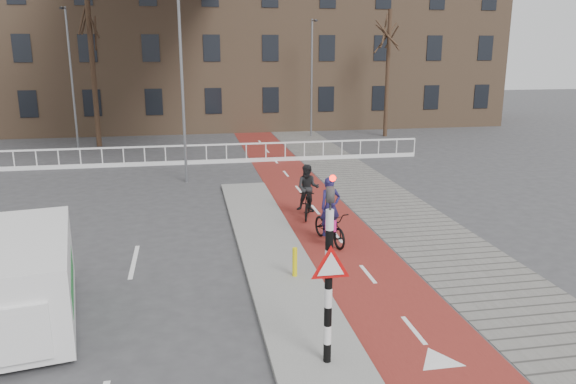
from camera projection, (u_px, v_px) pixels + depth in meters
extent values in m
plane|color=#38383A|center=(331.00, 315.00, 12.27)|extent=(120.00, 120.00, 0.00)
cube|color=maroon|center=(304.00, 196.00, 22.05)|extent=(2.50, 60.00, 0.01)
cube|color=slate|center=(372.00, 192.00, 22.53)|extent=(3.00, 60.00, 0.01)
cube|color=gray|center=(272.00, 251.00, 15.94)|extent=(1.80, 16.00, 0.12)
cylinder|color=black|center=(328.00, 288.00, 9.86)|extent=(0.14, 0.14, 2.88)
imported|color=black|center=(330.00, 187.00, 9.40)|extent=(0.13, 0.16, 0.80)
cylinder|color=#FF0C05|center=(333.00, 178.00, 9.23)|extent=(0.11, 0.02, 0.11)
cylinder|color=yellow|center=(295.00, 262.00, 13.94)|extent=(0.12, 0.12, 0.74)
imported|color=black|center=(330.00, 227.00, 16.63)|extent=(1.06, 2.00, 1.00)
imported|color=#1D1946|center=(330.00, 207.00, 16.48)|extent=(0.71, 0.54, 1.74)
cube|color=#D21D7C|center=(331.00, 226.00, 16.05)|extent=(0.31, 0.23, 0.33)
imported|color=black|center=(308.00, 203.00, 19.09)|extent=(0.98, 1.77, 1.02)
imported|color=black|center=(308.00, 188.00, 18.96)|extent=(0.93, 0.82, 1.60)
cube|color=silver|center=(27.00, 278.00, 11.70)|extent=(2.51, 4.64, 1.76)
cube|color=#1A792D|center=(72.00, 279.00, 11.88)|extent=(0.52, 2.77, 0.55)
cylinder|color=black|center=(68.00, 335.00, 10.78)|extent=(0.33, 0.64, 0.62)
cylinder|color=black|center=(0.00, 286.00, 12.97)|extent=(0.33, 0.64, 0.62)
cylinder|color=black|center=(68.00, 277.00, 13.48)|extent=(0.33, 0.64, 0.62)
cube|color=silver|center=(144.00, 147.00, 27.35)|extent=(28.00, 0.08, 0.08)
cube|color=silver|center=(145.00, 164.00, 27.56)|extent=(28.00, 0.10, 0.20)
cube|color=#7F6047|center=(181.00, 42.00, 40.71)|extent=(46.00, 10.00, 12.00)
cylinder|color=#312015|center=(94.00, 76.00, 32.04)|extent=(0.30, 0.30, 8.18)
cylinder|color=#312015|center=(388.00, 74.00, 35.80)|extent=(0.26, 0.26, 7.97)
cylinder|color=slate|center=(182.00, 79.00, 23.18)|extent=(0.12, 0.12, 8.81)
cylinder|color=slate|center=(72.00, 80.00, 31.34)|extent=(0.12, 0.12, 7.80)
cylinder|color=slate|center=(312.00, 79.00, 35.93)|extent=(0.12, 0.12, 7.37)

